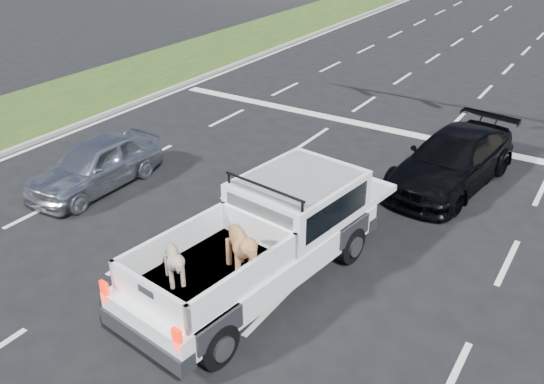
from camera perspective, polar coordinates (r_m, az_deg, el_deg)
The scene contains 7 objects.
ground at distance 12.20m, azimuth -6.92°, elevation -8.44°, with size 160.00×160.00×0.00m, color black.
road_markings at distance 17.03m, azimuth 6.96°, elevation 2.63°, with size 17.75×60.00×0.01m.
grass_median_left at distance 23.56m, azimuth -19.95°, elevation 8.42°, with size 5.00×60.00×0.10m, color #1F3F13.
curb_left at distance 21.74m, azimuth -15.84°, elevation 7.56°, with size 0.15×60.00×0.14m, color gray.
pickup_truck at distance 11.50m, azimuth -0.75°, elevation -4.57°, with size 2.83×6.05×2.18m.
silver_sedan at distance 16.09m, azimuth -17.09°, elevation 2.67°, with size 1.61×4.00×1.36m, color #B4B7BC.
black_coupe at distance 16.27m, azimuth 17.46°, elevation 3.03°, with size 2.02×4.97×1.44m, color black.
Camera 1 is at (6.47, -7.49, 7.13)m, focal length 38.00 mm.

